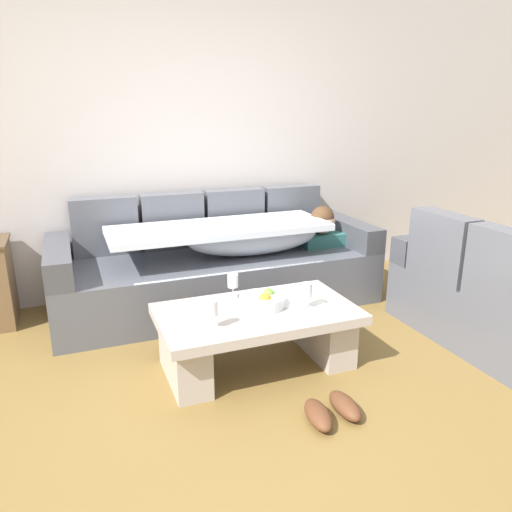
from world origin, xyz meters
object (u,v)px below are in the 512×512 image
(wine_glass_far_back, at_px, (233,282))
(pair_of_shoes, at_px, (332,410))
(coffee_table, at_px, (257,331))
(wine_glass_near_left, at_px, (212,309))
(wine_glass_near_right, at_px, (306,291))
(couch_along_wall, at_px, (222,265))
(open_magazine, at_px, (302,301))
(fruit_bowl, at_px, (263,301))

(wine_glass_far_back, bearing_deg, pair_of_shoes, -74.52)
(coffee_table, bearing_deg, wine_glass_near_left, -154.83)
(wine_glass_near_right, bearing_deg, coffee_table, 160.38)
(couch_along_wall, xyz_separation_m, coffee_table, (-0.12, -1.08, -0.09))
(pair_of_shoes, bearing_deg, open_magazine, 77.15)
(wine_glass_near_left, bearing_deg, wine_glass_far_back, 56.40)
(wine_glass_far_back, bearing_deg, wine_glass_near_left, -123.60)
(couch_along_wall, bearing_deg, wine_glass_near_left, -110.06)
(couch_along_wall, distance_m, wine_glass_near_right, 1.20)
(couch_along_wall, height_order, coffee_table, couch_along_wall)
(wine_glass_near_right, distance_m, pair_of_shoes, 0.72)
(coffee_table, bearing_deg, couch_along_wall, 83.53)
(wine_glass_near_right, relative_size, pair_of_shoes, 0.53)
(wine_glass_near_right, relative_size, wine_glass_far_back, 1.00)
(coffee_table, height_order, pair_of_shoes, coffee_table)
(wine_glass_far_back, bearing_deg, wine_glass_near_right, -41.79)
(wine_glass_near_right, bearing_deg, fruit_bowl, 150.60)
(coffee_table, bearing_deg, wine_glass_near_right, -19.62)
(couch_along_wall, bearing_deg, open_magazine, -79.74)
(fruit_bowl, xyz_separation_m, wine_glass_near_left, (-0.38, -0.18, 0.08))
(open_magazine, bearing_deg, fruit_bowl, -166.25)
(coffee_table, xyz_separation_m, wine_glass_near_right, (0.28, -0.10, 0.26))
(fruit_bowl, height_order, wine_glass_near_left, wine_glass_near_left)
(couch_along_wall, height_order, open_magazine, couch_along_wall)
(coffee_table, relative_size, wine_glass_near_left, 7.23)
(wine_glass_near_right, xyz_separation_m, open_magazine, (0.03, 0.12, -0.11))
(pair_of_shoes, bearing_deg, wine_glass_far_back, 105.48)
(couch_along_wall, distance_m, open_magazine, 1.08)
(wine_glass_far_back, bearing_deg, open_magazine, -27.52)
(wine_glass_near_left, xyz_separation_m, pair_of_shoes, (0.49, -0.49, -0.45))
(couch_along_wall, xyz_separation_m, open_magazine, (0.19, -1.06, 0.06))
(couch_along_wall, relative_size, wine_glass_far_back, 15.34)
(wine_glass_near_right, bearing_deg, wine_glass_near_left, -174.97)
(wine_glass_near_right, height_order, open_magazine, wine_glass_near_right)
(couch_along_wall, height_order, fruit_bowl, couch_along_wall)
(coffee_table, bearing_deg, open_magazine, 3.01)
(wine_glass_far_back, xyz_separation_m, open_magazine, (0.39, -0.20, -0.11))
(wine_glass_far_back, bearing_deg, couch_along_wall, 76.83)
(pair_of_shoes, bearing_deg, couch_along_wall, 91.34)
(coffee_table, height_order, fruit_bowl, fruit_bowl)
(coffee_table, height_order, wine_glass_near_left, wine_glass_near_left)
(fruit_bowl, bearing_deg, wine_glass_near_left, -154.04)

